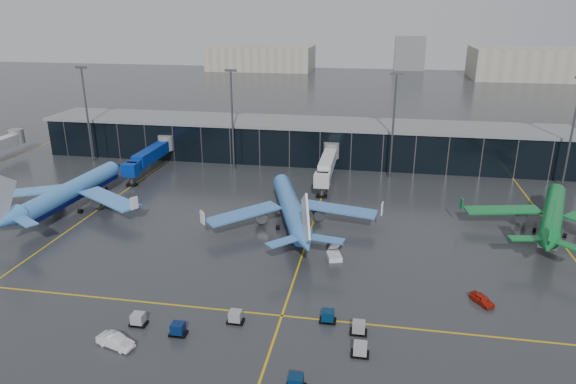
% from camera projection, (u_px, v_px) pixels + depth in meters
% --- Properties ---
extents(ground, '(600.00, 600.00, 0.00)m').
position_uv_depth(ground, '(240.00, 260.00, 85.26)').
color(ground, '#282B2D').
rests_on(ground, ground).
extents(terminal_pier, '(142.00, 17.00, 10.70)m').
position_uv_depth(terminal_pier, '(298.00, 140.00, 140.95)').
color(terminal_pier, black).
rests_on(terminal_pier, ground).
extents(jet_bridges, '(94.00, 27.50, 7.20)m').
position_uv_depth(jet_bridges, '(149.00, 155.00, 129.37)').
color(jet_bridges, '#595B60').
rests_on(jet_bridges, ground).
extents(flood_masts, '(203.00, 0.50, 25.50)m').
position_uv_depth(flood_masts, '(311.00, 119.00, 126.18)').
color(flood_masts, '#595B60').
rests_on(flood_masts, ground).
extents(distant_hangars, '(260.00, 71.00, 22.00)m').
position_uv_depth(distant_hangars, '(427.00, 61.00, 324.59)').
color(distant_hangars, '#B2AD99').
rests_on(distant_hangars, ground).
extents(taxi_lines, '(220.00, 120.00, 0.02)m').
position_uv_depth(taxi_lines, '(308.00, 238.00, 93.45)').
color(taxi_lines, gold).
rests_on(taxi_lines, ground).
extents(airliner_arkefly, '(38.40, 43.12, 12.63)m').
position_uv_depth(airliner_arkefly, '(70.00, 180.00, 105.14)').
color(airliner_arkefly, '#448CE1').
rests_on(airliner_arkefly, ground).
extents(airliner_klm_near, '(44.74, 47.87, 12.08)m').
position_uv_depth(airliner_klm_near, '(290.00, 195.00, 97.15)').
color(airliner_klm_near, '#3D7BC8').
rests_on(airliner_klm_near, ground).
extents(airliner_aer_lingus, '(42.72, 45.56, 11.40)m').
position_uv_depth(airliner_aer_lingus, '(555.00, 203.00, 94.34)').
color(airliner_aer_lingus, '#0D722E').
rests_on(airliner_aer_lingus, ground).
extents(baggage_carts, '(31.25, 14.91, 1.70)m').
position_uv_depth(baggage_carts, '(269.00, 334.00, 64.57)').
color(baggage_carts, black).
rests_on(baggage_carts, ground).
extents(mobile_airstair, '(3.02, 3.69, 3.45)m').
position_uv_depth(mobile_airstair, '(334.00, 254.00, 85.50)').
color(mobile_airstair, white).
rests_on(mobile_airstair, ground).
extents(service_van_red, '(3.47, 4.20, 1.35)m').
position_uv_depth(service_van_red, '(482.00, 299.00, 72.43)').
color(service_van_red, '#A81B0C').
rests_on(service_van_red, ground).
extents(service_van_white, '(5.26, 3.06, 1.64)m').
position_uv_depth(service_van_white, '(115.00, 341.00, 63.07)').
color(service_van_white, silver).
rests_on(service_van_white, ground).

